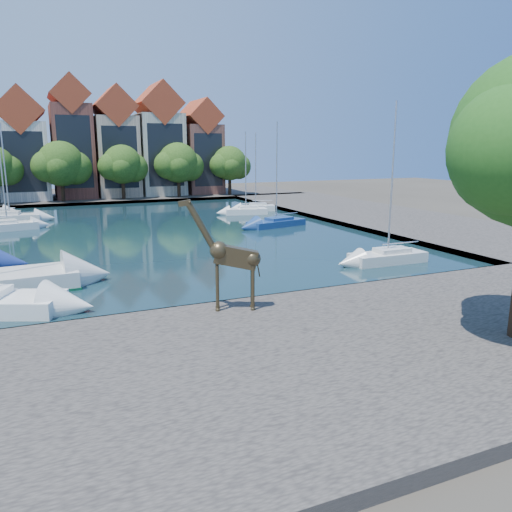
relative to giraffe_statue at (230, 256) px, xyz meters
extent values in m
plane|color=#38332B|center=(1.61, 1.41, -2.95)|extent=(160.00, 160.00, 0.00)
cube|color=black|center=(1.61, 25.41, -2.91)|extent=(38.00, 50.00, 0.08)
cube|color=#4F4A45|center=(1.61, -5.59, -2.70)|extent=(50.00, 14.00, 0.50)
cube|color=#4F4A45|center=(1.61, 57.41, -2.70)|extent=(60.00, 16.00, 0.50)
cube|color=#4F4A45|center=(26.61, 25.41, -2.70)|extent=(14.00, 52.00, 0.50)
cube|color=silver|center=(-8.89, 57.41, 2.80)|extent=(6.37, 9.00, 10.50)
cube|color=#A74121|center=(-8.89, 57.41, 9.48)|extent=(6.43, 9.18, 6.43)
cube|color=black|center=(-8.89, 52.93, 2.80)|extent=(5.20, 0.05, 7.88)
cube|color=brown|center=(-2.39, 57.41, 4.05)|extent=(5.39, 9.00, 13.00)
cube|color=#A74121|center=(-2.39, 57.41, 11.76)|extent=(5.44, 9.18, 5.44)
cube|color=black|center=(-2.39, 52.93, 4.05)|extent=(4.40, 0.05, 9.75)
cube|color=tan|center=(3.61, 57.41, 3.30)|extent=(5.88, 9.00, 11.50)
cube|color=#A74121|center=(3.61, 57.41, 10.37)|extent=(5.94, 9.18, 5.94)
cube|color=black|center=(3.61, 52.93, 3.30)|extent=(4.80, 0.05, 8.62)
cube|color=beige|center=(10.11, 57.41, 3.55)|extent=(6.37, 9.00, 12.00)
cube|color=#A74121|center=(10.11, 57.41, 10.98)|extent=(6.43, 9.18, 6.43)
cube|color=black|center=(10.11, 52.93, 3.55)|extent=(5.20, 0.05, 9.00)
cube|color=brown|center=(16.61, 57.41, 2.80)|extent=(5.39, 9.00, 10.50)
cube|color=#A74121|center=(16.61, 57.41, 9.26)|extent=(5.44, 9.18, 5.44)
cube|color=black|center=(16.61, 52.93, 2.80)|extent=(4.40, 0.05, 7.88)
sphere|color=#1F3E12|center=(-10.83, 52.21, 1.79)|extent=(3.90, 3.90, 3.90)
cylinder|color=#332114|center=(-4.39, 51.91, -0.85)|extent=(0.50, 0.50, 3.20)
sphere|color=#1F3E12|center=(-4.39, 51.91, 2.55)|extent=(6.00, 6.00, 6.00)
sphere|color=#1F3E12|center=(-2.59, 52.21, 1.95)|extent=(4.50, 4.50, 4.50)
sphere|color=#1F3E12|center=(-6.04, 51.51, 2.25)|extent=(4.20, 4.20, 4.20)
cylinder|color=#332114|center=(3.61, 51.91, -0.85)|extent=(0.50, 0.50, 3.20)
sphere|color=#1F3E12|center=(3.61, 51.91, 2.37)|extent=(5.40, 5.40, 5.40)
sphere|color=#1F3E12|center=(5.23, 52.21, 1.83)|extent=(4.05, 4.05, 4.05)
sphere|color=#1F3E12|center=(2.13, 51.51, 2.10)|extent=(3.78, 3.78, 3.78)
cylinder|color=#332114|center=(11.61, 51.91, -0.85)|extent=(0.50, 0.50, 3.20)
sphere|color=#1F3E12|center=(11.61, 51.91, 2.49)|extent=(5.80, 5.80, 5.80)
sphere|color=#1F3E12|center=(13.35, 52.21, 1.91)|extent=(4.35, 4.35, 4.35)
sphere|color=#1F3E12|center=(10.02, 51.51, 2.20)|extent=(4.06, 4.06, 4.06)
cylinder|color=#332114|center=(19.61, 51.91, -0.85)|extent=(0.50, 0.50, 3.20)
sphere|color=#1F3E12|center=(19.61, 51.91, 2.31)|extent=(5.20, 5.20, 5.20)
sphere|color=#1F3E12|center=(21.17, 52.21, 1.79)|extent=(3.90, 3.90, 3.90)
sphere|color=#1F3E12|center=(18.18, 51.51, 2.05)|extent=(3.64, 3.64, 3.64)
cylinder|color=#3D321E|center=(-0.61, -0.02, -1.41)|extent=(0.16, 0.16, 2.08)
cylinder|color=#3D321E|center=(-0.46, 0.39, -1.41)|extent=(0.16, 0.16, 2.08)
cylinder|color=#3D321E|center=(0.89, -0.54, -1.41)|extent=(0.16, 0.16, 2.08)
cylinder|color=#3D321E|center=(1.03, -0.13, -1.41)|extent=(0.16, 0.16, 2.08)
cube|color=#3D321E|center=(0.26, -0.09, -0.03)|extent=(2.08, 1.17, 1.21)
cylinder|color=#3D321E|center=(-1.13, 0.39, 1.32)|extent=(1.35, 0.72, 2.15)
cube|color=#3D321E|center=(-1.81, 0.63, 2.38)|extent=(0.60, 0.36, 0.33)
cube|color=white|center=(-10.39, 31.15, -2.43)|extent=(5.43, 2.73, 0.88)
cube|color=white|center=(-10.39, 31.15, -2.14)|extent=(2.46, 1.66, 0.49)
cylinder|color=#B2B2B7|center=(-10.39, 31.15, 2.87)|extent=(0.12, 0.12, 10.11)
cube|color=silver|center=(-10.39, 37.07, -2.38)|extent=(6.35, 3.12, 0.99)
cube|color=silver|center=(-10.39, 37.07, -2.05)|extent=(2.87, 1.91, 0.55)
cylinder|color=#B2B2B7|center=(-10.39, 37.07, 2.49)|extent=(0.13, 0.13, 9.19)
cube|color=silver|center=(13.61, 6.11, -2.43)|extent=(5.32, 1.97, 0.89)
cube|color=silver|center=(13.61, 6.11, -2.13)|extent=(2.34, 1.34, 0.49)
cylinder|color=#B2B2B7|center=(13.61, 6.11, 2.71)|extent=(0.12, 0.12, 9.78)
cube|color=navy|center=(13.61, 23.20, -2.48)|extent=(6.23, 3.40, 0.80)
cube|color=navy|center=(13.61, 23.20, -2.21)|extent=(2.85, 2.01, 0.44)
cylinder|color=#B2B2B7|center=(13.61, 23.20, 2.41)|extent=(0.11, 0.11, 9.33)
cube|color=white|center=(14.31, 32.66, -2.44)|extent=(5.03, 2.60, 0.87)
cube|color=white|center=(14.31, 32.66, -2.15)|extent=(2.29, 1.57, 0.48)
cylinder|color=#B2B2B7|center=(14.31, 32.66, 2.11)|extent=(0.12, 0.12, 8.62)
cube|color=silver|center=(16.61, 35.10, -2.44)|extent=(4.75, 2.57, 0.87)
cube|color=silver|center=(16.61, 35.10, -2.15)|extent=(2.18, 1.53, 0.48)
cylinder|color=#B2B2B7|center=(16.61, 35.10, 2.09)|extent=(0.12, 0.12, 8.58)
camera|label=1|loc=(-7.59, -20.25, 4.75)|focal=35.00mm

